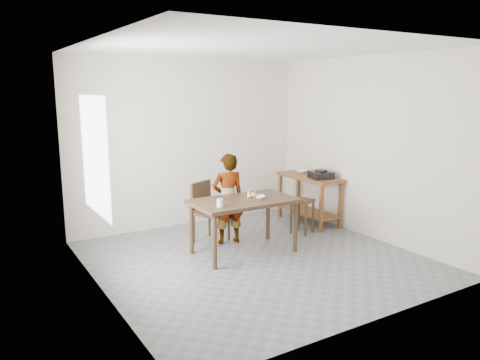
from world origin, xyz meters
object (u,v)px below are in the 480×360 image
prep_counter (309,199)px  stool (302,216)px  child (228,199)px  dining_chair (211,212)px  dining_table (244,226)px

prep_counter → stool: size_ratio=2.24×
child → dining_chair: 0.33m
dining_table → stool: dining_table is taller
dining_table → prep_counter: bearing=22.1°
dining_table → stool: size_ratio=2.61×
prep_counter → stool: (-0.48, -0.42, -0.13)m
prep_counter → dining_chair: bearing=-178.6°
prep_counter → stool: bearing=-138.7°
child → stool: size_ratio=2.45×
child → dining_chair: (-0.18, 0.17, -0.22)m
prep_counter → stool: 0.65m
dining_table → child: 0.56m
prep_counter → stool: prep_counter is taller
dining_table → prep_counter: 1.86m
dining_table → child: (0.03, 0.48, 0.28)m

